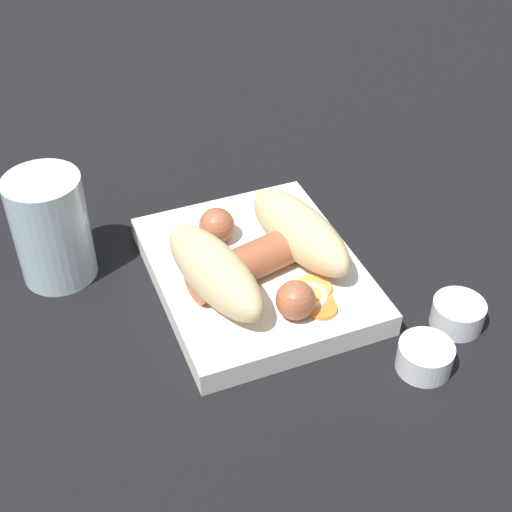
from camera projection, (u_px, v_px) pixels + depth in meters
ground_plane at (256, 282)px, 0.71m from camera, size 3.00×3.00×0.00m
food_tray at (256, 273)px, 0.70m from camera, size 0.23×0.19×0.02m
bread_roll at (259, 252)px, 0.67m from camera, size 0.17×0.18×0.05m
sausage at (254, 260)px, 0.67m from camera, size 0.16×0.14×0.04m
pickled_veggies at (314, 297)px, 0.66m from camera, size 0.07×0.05×0.01m
condiment_cup_near at (425, 358)px, 0.62m from camera, size 0.05×0.05×0.03m
condiment_cup_far at (457, 315)px, 0.66m from camera, size 0.05×0.05×0.03m
drink_glass at (51, 229)px, 0.69m from camera, size 0.07×0.07×0.11m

